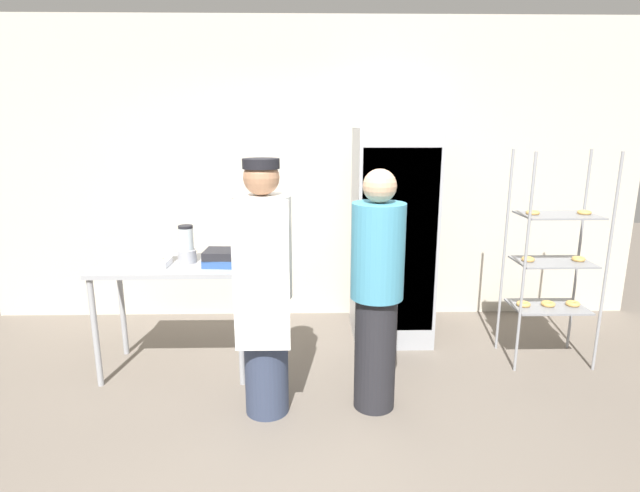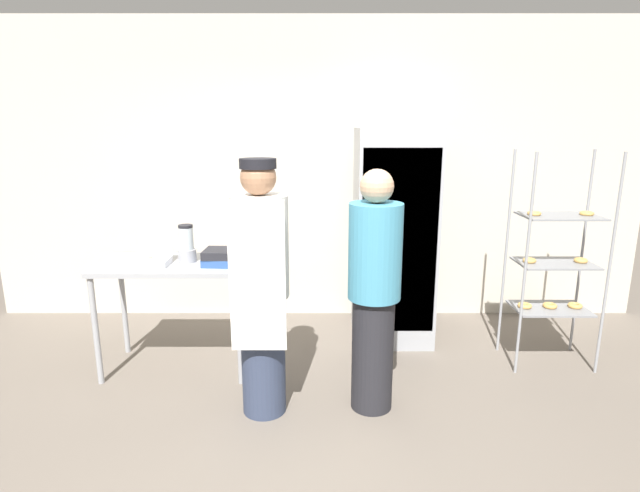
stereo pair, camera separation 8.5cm
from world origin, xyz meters
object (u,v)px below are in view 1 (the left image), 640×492
(blender_pitcher, at_px, (187,246))
(baking_rack, at_px, (553,263))
(donut_box, at_px, (152,260))
(person_baker, at_px, (264,287))
(refrigerator, at_px, (392,236))
(binder_stack, at_px, (225,258))
(person_customer, at_px, (377,291))

(blender_pitcher, bearing_deg, baking_rack, 1.55)
(donut_box, bearing_deg, baking_rack, 3.15)
(donut_box, xyz_separation_m, person_baker, (0.88, -0.56, -0.03))
(baking_rack, relative_size, donut_box, 6.78)
(donut_box, bearing_deg, person_baker, -32.63)
(refrigerator, distance_m, blender_pitcher, 1.77)
(binder_stack, bearing_deg, person_baker, -59.13)
(baking_rack, height_order, blender_pitcher, baking_rack)
(baking_rack, xyz_separation_m, person_baker, (-2.22, -0.73, 0.06))
(donut_box, bearing_deg, refrigerator, 20.06)
(binder_stack, bearing_deg, refrigerator, 26.52)
(blender_pitcher, distance_m, person_baker, 0.92)
(refrigerator, xyz_separation_m, binder_stack, (-1.37, -0.68, -0.01))
(binder_stack, xyz_separation_m, person_customer, (1.07, -0.52, -0.10))
(refrigerator, xyz_separation_m, person_customer, (-0.29, -1.20, -0.10))
(refrigerator, distance_m, binder_stack, 1.53)
(baking_rack, bearing_deg, person_baker, -161.71)
(refrigerator, height_order, person_baker, refrigerator)
(refrigerator, distance_m, person_baker, 1.62)
(refrigerator, height_order, baking_rack, refrigerator)
(binder_stack, bearing_deg, donut_box, -178.65)
(person_customer, bearing_deg, person_baker, -175.87)
(person_customer, bearing_deg, donut_box, 162.40)
(refrigerator, bearing_deg, binder_stack, -153.48)
(baking_rack, distance_m, blender_pitcher, 2.87)
(refrigerator, height_order, binder_stack, refrigerator)
(blender_pitcher, height_order, person_baker, person_baker)
(donut_box, bearing_deg, binder_stack, 1.35)
(baking_rack, bearing_deg, donut_box, -176.85)
(baking_rack, xyz_separation_m, donut_box, (-3.10, -0.17, 0.09))
(binder_stack, xyz_separation_m, person_baker, (0.34, -0.58, -0.04))
(baking_rack, height_order, person_customer, baking_rack)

